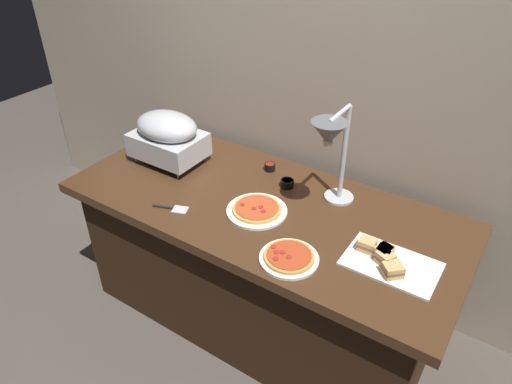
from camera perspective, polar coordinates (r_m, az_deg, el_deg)
The scene contains 11 objects.
ground_plane at distance 2.73m, azimuth 0.61°, elevation -14.48°, with size 8.00×8.00×0.00m, color #4C443D.
back_wall at distance 2.41m, azimuth 7.42°, elevation 13.10°, with size 4.40×0.04×2.40m, color tan.
buffet_table at distance 2.46m, azimuth 0.67°, elevation -8.49°, with size 1.90×0.84×0.76m.
chafing_dish at distance 2.53m, azimuth -10.64°, elevation 6.76°, with size 0.37×0.27×0.28m.
heat_lamp at distance 1.98m, azimuth 9.10°, elevation 6.11°, with size 0.15×0.34×0.49m.
pizza_plate_front at distance 2.16m, azimuth 0.10°, elevation -2.17°, with size 0.28×0.28×0.03m.
pizza_plate_center at distance 1.91m, azimuth 4.01°, elevation -7.90°, with size 0.24×0.24×0.03m.
sandwich_platter at distance 1.95m, azimuth 15.53°, elevation -7.89°, with size 0.37×0.23×0.06m.
sauce_cup_near at distance 2.34m, azimuth 3.79°, elevation 1.10°, with size 0.07×0.07×0.04m.
sauce_cup_far at distance 2.47m, azimuth 1.70°, elevation 3.09°, with size 0.06×0.06×0.04m.
serving_spatula at distance 2.22m, azimuth -10.15°, elevation -1.95°, with size 0.17×0.09×0.01m.
Camera 1 is at (0.98, -1.54, 2.04)m, focal length 33.06 mm.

